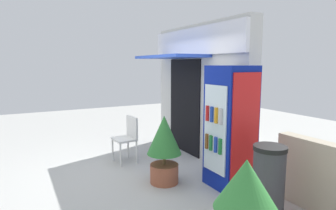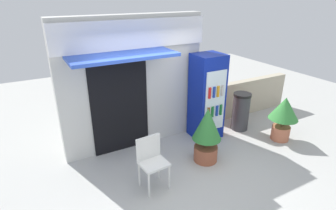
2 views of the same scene
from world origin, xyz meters
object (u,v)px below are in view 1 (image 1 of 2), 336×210
Objects in this scene: drink_cooler at (230,127)px; trash_bin at (269,180)px; potted_plant_curbside at (246,196)px; plastic_chair at (128,135)px; potted_plant_near_shop at (164,145)px.

drink_cooler reaches higher than trash_bin.
potted_plant_curbside is at bearing -35.46° from drink_cooler.
plastic_chair is 1.29m from potted_plant_near_shop.
potted_plant_curbside is at bearing 0.46° from plastic_chair.
potted_plant_curbside reaches higher than trash_bin.
potted_plant_near_shop is at bearing 7.23° from plastic_chair.
plastic_chair is 0.89× the size of potted_plant_curbside.
drink_cooler reaches higher than potted_plant_near_shop.
plastic_chair is 2.97m from trash_bin.
potted_plant_near_shop is 1.72m from trash_bin.
plastic_chair is at bearing -151.57° from drink_cooler.
potted_plant_near_shop is 1.10× the size of potted_plant_curbside.
drink_cooler is at bearing 144.54° from potted_plant_curbside.
potted_plant_curbside is (2.02, -0.14, 0.00)m from potted_plant_near_shop.
potted_plant_curbside is 1.11× the size of trash_bin.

